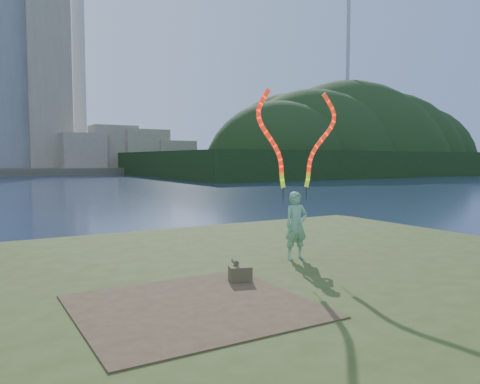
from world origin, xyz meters
TOP-DOWN VIEW (x-y plane):
  - ground at (0.00, 0.00)m, footprint 320.00×320.00m
  - grassy_knoll at (0.00, -2.30)m, footprint 20.00×18.00m
  - dirt_patch at (-2.20, -3.20)m, footprint 3.20×3.00m
  - wooded_hill at (59.57, 59.96)m, footprint 78.00×50.00m
  - woman_with_ribbons at (1.01, -1.36)m, footprint 1.96×0.40m
  - canvas_bag at (-0.94, -2.37)m, footprint 0.43×0.49m

SIDE VIEW (x-z plane):
  - ground at x=0.00m, z-range 0.00..0.00m
  - wooded_hill at x=59.57m, z-range -31.34..31.66m
  - grassy_knoll at x=0.00m, z-range -0.06..0.74m
  - dirt_patch at x=-2.20m, z-range 0.80..0.82m
  - canvas_bag at x=-0.94m, z-range 0.77..1.13m
  - woman_with_ribbons at x=1.01m, z-range 0.35..4.18m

